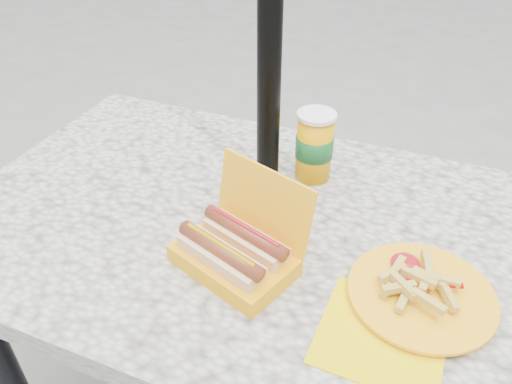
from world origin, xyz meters
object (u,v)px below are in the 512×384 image
at_px(fries_plate, 417,295).
at_px(soda_cup, 314,146).
at_px(hotdog_box, 236,251).
at_px(umbrella_pole, 270,26).

bearing_deg(fries_plate, soda_cup, 133.09).
height_order(hotdog_box, fries_plate, hotdog_box).
distance_m(umbrella_pole, hotdog_box, 0.43).
xyz_separation_m(umbrella_pole, hotdog_box, (0.05, -0.29, -0.31)).
xyz_separation_m(hotdog_box, soda_cup, (0.04, 0.34, 0.04)).
bearing_deg(umbrella_pole, hotdog_box, -79.87).
height_order(umbrella_pole, soda_cup, umbrella_pole).
xyz_separation_m(fries_plate, soda_cup, (-0.28, 0.30, 0.07)).
relative_size(umbrella_pole, soda_cup, 13.57).
bearing_deg(hotdog_box, fries_plate, 26.43).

